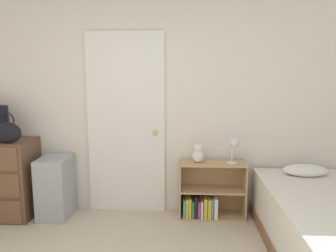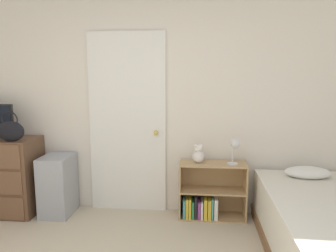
{
  "view_description": "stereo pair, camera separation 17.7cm",
  "coord_description": "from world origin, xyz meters",
  "px_view_note": "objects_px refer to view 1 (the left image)",
  "views": [
    {
      "loc": [
        0.52,
        -1.47,
        1.63
      ],
      "look_at": [
        0.35,
        2.03,
        1.06
      ],
      "focal_mm": 35.0,
      "sensor_mm": 36.0,
      "label": 1
    },
    {
      "loc": [
        0.69,
        -1.45,
        1.63
      ],
      "look_at": [
        0.35,
        2.03,
        1.06
      ],
      "focal_mm": 35.0,
      "sensor_mm": 36.0,
      "label": 2
    }
  ],
  "objects_px": {
    "handbag": "(7,132)",
    "bookshelf": "(207,196)",
    "teddy_bear": "(198,154)",
    "bed": "(330,227)",
    "desk_lamp": "(234,145)",
    "storage_bin": "(56,187)"
  },
  "relations": [
    {
      "from": "handbag",
      "to": "bookshelf",
      "type": "height_order",
      "value": "handbag"
    },
    {
      "from": "handbag",
      "to": "bookshelf",
      "type": "bearing_deg",
      "value": 6.78
    },
    {
      "from": "teddy_bear",
      "to": "bed",
      "type": "relative_size",
      "value": 0.11
    },
    {
      "from": "desk_lamp",
      "to": "bed",
      "type": "distance_m",
      "value": 1.2
    },
    {
      "from": "bookshelf",
      "to": "desk_lamp",
      "type": "relative_size",
      "value": 2.55
    },
    {
      "from": "bookshelf",
      "to": "teddy_bear",
      "type": "bearing_deg",
      "value": -177.99
    },
    {
      "from": "teddy_bear",
      "to": "desk_lamp",
      "type": "bearing_deg",
      "value": -6.32
    },
    {
      "from": "storage_bin",
      "to": "handbag",
      "type": "bearing_deg",
      "value": -156.86
    },
    {
      "from": "storage_bin",
      "to": "teddy_bear",
      "type": "bearing_deg",
      "value": 2.54
    },
    {
      "from": "handbag",
      "to": "bed",
      "type": "height_order",
      "value": "handbag"
    },
    {
      "from": "storage_bin",
      "to": "bed",
      "type": "bearing_deg",
      "value": -14.23
    },
    {
      "from": "handbag",
      "to": "bed",
      "type": "xyz_separation_m",
      "value": [
        3.18,
        -0.52,
        -0.74
      ]
    },
    {
      "from": "bookshelf",
      "to": "desk_lamp",
      "type": "bearing_deg",
      "value": -9.46
    },
    {
      "from": "desk_lamp",
      "to": "bed",
      "type": "height_order",
      "value": "desk_lamp"
    },
    {
      "from": "teddy_bear",
      "to": "bed",
      "type": "bearing_deg",
      "value": -33.95
    },
    {
      "from": "handbag",
      "to": "storage_bin",
      "type": "height_order",
      "value": "handbag"
    },
    {
      "from": "bookshelf",
      "to": "desk_lamp",
      "type": "height_order",
      "value": "desk_lamp"
    },
    {
      "from": "bed",
      "to": "teddy_bear",
      "type": "bearing_deg",
      "value": 146.05
    },
    {
      "from": "handbag",
      "to": "bookshelf",
      "type": "relative_size",
      "value": 0.45
    },
    {
      "from": "desk_lamp",
      "to": "bed",
      "type": "xyz_separation_m",
      "value": [
        0.76,
        -0.73,
        -0.57
      ]
    },
    {
      "from": "bed",
      "to": "storage_bin",
      "type": "bearing_deg",
      "value": 165.77
    },
    {
      "from": "handbag",
      "to": "teddy_bear",
      "type": "distance_m",
      "value": 2.07
    }
  ]
}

